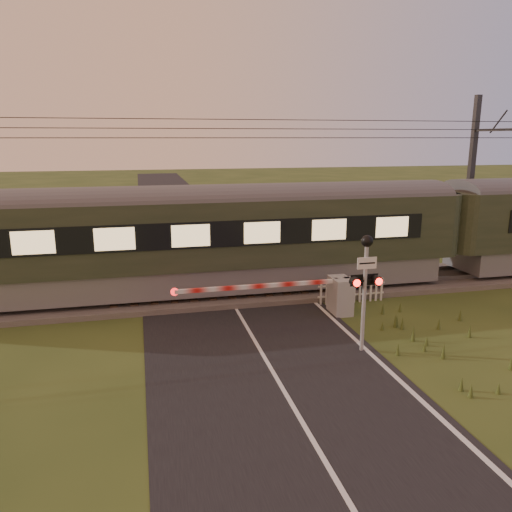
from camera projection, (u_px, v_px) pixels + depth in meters
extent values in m
plane|color=#2F4119|center=(275.00, 376.00, 11.83)|extent=(160.00, 160.00, 0.00)
cube|color=black|center=(275.00, 375.00, 11.83)|extent=(6.00, 140.00, 0.02)
cube|color=#47423D|center=(227.00, 293.00, 17.97)|extent=(140.00, 3.40, 0.24)
cube|color=slate|center=(231.00, 293.00, 17.24)|extent=(140.00, 0.08, 0.14)
cube|color=slate|center=(224.00, 282.00, 18.61)|extent=(140.00, 0.08, 0.14)
cube|color=#2D2116|center=(227.00, 289.00, 17.94)|extent=(0.24, 2.20, 0.06)
cylinder|color=black|center=(227.00, 138.00, 16.43)|extent=(120.00, 0.02, 0.02)
cylinder|color=black|center=(224.00, 138.00, 17.00)|extent=(120.00, 0.02, 0.02)
cylinder|color=black|center=(225.00, 119.00, 16.57)|extent=(120.00, 0.02, 0.02)
cylinder|color=black|center=(225.00, 129.00, 16.64)|extent=(120.00, 0.02, 0.02)
cube|color=slate|center=(188.00, 276.00, 17.50)|extent=(18.19, 2.41, 0.90)
cube|color=#273020|center=(187.00, 232.00, 17.13)|extent=(18.94, 2.62, 2.26)
cylinder|color=#4C4C4F|center=(186.00, 199.00, 16.87)|extent=(18.94, 0.92, 0.92)
cube|color=#FFD893|center=(191.00, 236.00, 15.83)|extent=(16.29, 0.04, 0.70)
cube|color=gray|center=(340.00, 296.00, 15.94)|extent=(0.59, 0.91, 1.17)
cylinder|color=gray|center=(336.00, 296.00, 15.91)|extent=(0.13, 0.13, 1.17)
cube|color=gray|center=(358.00, 279.00, 15.96)|extent=(0.96, 0.17, 0.17)
cube|color=red|center=(258.00, 286.00, 15.23)|extent=(5.08, 0.12, 0.12)
cylinder|color=red|center=(174.00, 292.00, 14.66)|extent=(0.23, 0.04, 0.23)
cylinder|color=gray|center=(364.00, 300.00, 12.90)|extent=(0.10, 0.10, 2.84)
cube|color=white|center=(367.00, 263.00, 12.62)|extent=(0.52, 0.03, 0.30)
sphere|color=black|center=(367.00, 241.00, 12.54)|extent=(0.30, 0.30, 0.30)
cube|color=black|center=(365.00, 280.00, 12.78)|extent=(0.71, 0.06, 0.06)
cylinder|color=#FF140C|center=(357.00, 283.00, 12.55)|extent=(0.19, 0.02, 0.19)
cylinder|color=#FF140C|center=(379.00, 282.00, 12.68)|extent=(0.19, 0.02, 0.19)
cube|color=black|center=(364.00, 280.00, 12.83)|extent=(0.76, 0.02, 0.30)
cube|color=silver|center=(351.00, 295.00, 17.03)|extent=(2.42, 0.04, 0.05)
cube|color=silver|center=(352.00, 285.00, 16.95)|extent=(2.42, 0.04, 0.05)
cube|color=#2D2D30|center=(470.00, 182.00, 21.82)|extent=(0.23, 0.23, 7.26)
cube|color=#2D2D30|center=(493.00, 130.00, 20.22)|extent=(0.10, 2.40, 0.10)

